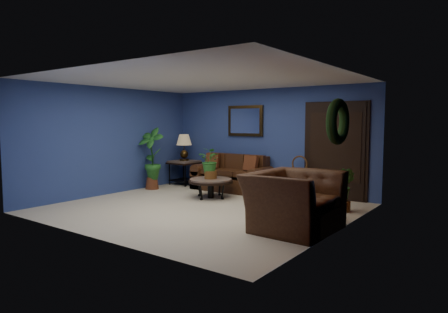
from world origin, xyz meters
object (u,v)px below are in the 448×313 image
Objects in this scene: coffee_table at (211,181)px; armchair at (293,201)px; side_chair at (298,174)px; sofa at (233,178)px; end_table at (184,166)px; table_lamp at (184,144)px.

coffee_table is 0.71× the size of armchair.
side_chair is at bearing 26.68° from armchair.
side_chair reaches higher than sofa.
end_table is 1.04× the size of table_lamp.
side_chair is at bearing 1.20° from table_lamp.
sofa is at bearing 178.16° from side_chair.
side_chair is (3.33, 0.07, 0.03)m from end_table.
armchair reaches higher than sofa.
sofa reaches higher than coffee_table.
table_lamp reaches higher than sofa.
coffee_table is 2.07m from end_table.
armchair is at bearing -68.90° from side_chair.
sofa is 2.89× the size of table_lamp.
table_lamp reaches higher than armchair.
table_lamp is at bearing -179.12° from sofa.
side_chair is at bearing 1.20° from end_table.
table_lamp is 5.10m from armchair.
sofa is at bearing 98.23° from coffee_table.
end_table is (-1.60, -0.02, 0.21)m from sofa.
table_lamp is 3.38m from side_chair.
side_chair is (1.57, 1.15, 0.16)m from coffee_table.
end_table is 0.59m from table_lamp.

